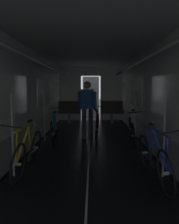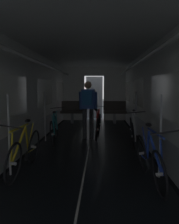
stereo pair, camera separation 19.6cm
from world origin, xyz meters
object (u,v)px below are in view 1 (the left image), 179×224
at_px(bicycle_blue, 154,159).
at_px(person_cyclist_aisle, 87,105).
at_px(bicycle_yellow, 28,152).
at_px(bicycle_white, 132,130).
at_px(bicycle_red_in_aisle, 97,125).
at_px(bench_seat_far_left, 69,110).
at_px(bench_seat_far_right, 112,110).
at_px(bicycle_teal, 54,129).

xyz_separation_m(bicycle_blue, person_cyclist_aisle, (-1.13, 3.06, 0.63)).
bearing_deg(bicycle_yellow, bicycle_white, 44.11).
relative_size(bicycle_blue, bicycle_yellow, 1.00).
relative_size(person_cyclist_aisle, bicycle_red_in_aisle, 1.00).
bearing_deg(bench_seat_far_left, bench_seat_far_right, 0.00).
bearing_deg(bicycle_red_in_aisle, bicycle_teal, -150.07).
bearing_deg(bench_seat_far_right, person_cyclist_aisle, -107.25).
height_order(bicycle_white, bicycle_yellow, bicycle_yellow).
bearing_deg(bicycle_blue, bench_seat_far_right, 91.50).
bearing_deg(bicycle_teal, bench_seat_far_left, 88.79).
height_order(bench_seat_far_left, bicycle_red_in_aisle, bench_seat_far_left).
height_order(bench_seat_far_left, bench_seat_far_right, same).
bearing_deg(bicycle_white, bicycle_red_in_aisle, 137.14).
height_order(bicycle_white, bicycle_red_in_aisle, bicycle_white).
relative_size(bicycle_white, bicycle_blue, 1.00).
xyz_separation_m(bench_seat_far_left, bicycle_teal, (-0.07, -3.55, -0.18)).
relative_size(bicycle_blue, person_cyclist_aisle, 1.01).
bearing_deg(bicycle_white, bicycle_yellow, -135.89).
bearing_deg(bicycle_yellow, bicycle_red_in_aisle, 66.68).
bearing_deg(bicycle_red_in_aisle, person_cyclist_aisle, -137.76).
height_order(bicycle_white, bicycle_blue, bicycle_blue).
distance_m(bench_seat_far_right, bicycle_white, 3.72).
relative_size(bicycle_teal, person_cyclist_aisle, 1.00).
distance_m(bicycle_teal, bicycle_white, 2.12).
bearing_deg(bench_seat_far_left, bicycle_yellow, -91.55).
distance_m(bench_seat_far_left, bicycle_blue, 6.50).
bearing_deg(bicycle_blue, bicycle_white, 88.25).
relative_size(bench_seat_far_right, bicycle_red_in_aisle, 0.58).
bearing_deg(bicycle_teal, bicycle_blue, -52.38).
relative_size(bicycle_teal, bicycle_white, 1.00).
height_order(bicycle_teal, bicycle_yellow, bicycle_yellow).
bearing_deg(bicycle_yellow, bench_seat_far_right, 71.45).
xyz_separation_m(bicycle_white, bicycle_red_in_aisle, (-0.91, 0.85, 0.00)).
height_order(bench_seat_far_right, bicycle_yellow, same).
distance_m(bench_seat_far_left, bicycle_yellow, 5.84).
distance_m(bicycle_white, bicycle_yellow, 3.06).
bearing_deg(bench_seat_far_left, person_cyclist_aisle, -75.16).
distance_m(bicycle_blue, bicycle_yellow, 2.15).
distance_m(bench_seat_far_left, bicycle_teal, 3.55).
bearing_deg(bicycle_red_in_aisle, bicycle_blue, -75.91).
height_order(bicycle_blue, person_cyclist_aisle, person_cyclist_aisle).
height_order(bicycle_yellow, person_cyclist_aisle, person_cyclist_aisle).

